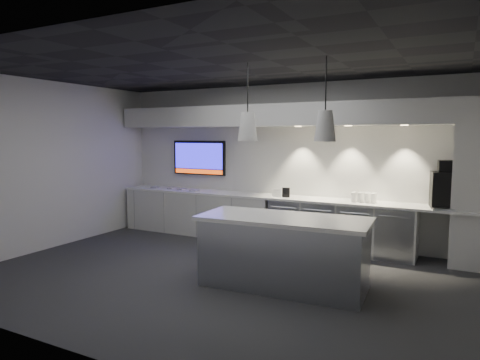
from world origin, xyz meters
The scene contains 27 objects.
floor centered at (0.00, 0.00, 0.00)m, with size 7.00×7.00×0.00m, color #2E2E30.
ceiling centered at (0.00, 0.00, 3.00)m, with size 7.00×7.00×0.00m, color black.
wall_back centered at (0.00, 2.50, 1.50)m, with size 7.00×7.00×0.00m, color silver.
wall_front centered at (0.00, -2.50, 1.50)m, with size 7.00×7.00×0.00m, color silver.
wall_left centered at (-3.50, 0.00, 1.50)m, with size 7.00×7.00×0.00m, color silver.
back_counter centered at (0.00, 2.17, 0.88)m, with size 6.80×0.65×0.04m, color white.
left_base_cabinets centered at (-1.75, 2.17, 0.43)m, with size 3.30×0.63×0.86m, color silver.
fridge_unit_a centered at (0.25, 2.17, 0.42)m, with size 0.60×0.61×0.85m, color #999CA1.
fridge_unit_b centered at (0.88, 2.17, 0.42)m, with size 0.60×0.61×0.85m, color #999CA1.
fridge_unit_c centered at (1.51, 2.17, 0.42)m, with size 0.60×0.61×0.85m, color #999CA1.
fridge_unit_d centered at (2.14, 2.17, 0.42)m, with size 0.60×0.61×0.85m, color #999CA1.
backsplash centered at (1.20, 2.48, 1.55)m, with size 4.60×0.03×1.30m, color silver.
soffit centered at (0.00, 2.20, 2.40)m, with size 6.90×0.60×0.40m, color silver.
column centered at (3.20, 2.20, 1.30)m, with size 0.55×0.55×2.60m, color silver.
wall_tv centered at (-1.90, 2.45, 1.56)m, with size 1.25×0.07×0.72m.
island centered at (0.98, 0.04, 0.48)m, with size 2.31×1.10×0.96m.
bin centered at (-0.16, 0.22, 0.21)m, with size 0.30×0.30×0.42m, color #999CA1.
coffee_machine centered at (2.83, 2.20, 1.21)m, with size 0.48×0.63×0.75m.
sign_black centered at (0.21, 2.09, 0.99)m, with size 0.14×0.02×0.18m, color black.
sign_white centered at (0.01, 2.12, 0.97)m, with size 0.18×0.02×0.14m, color white.
cup_cluster centered at (1.60, 2.17, 0.98)m, with size 0.41×0.19×0.16m, color white, non-canonical shape.
tray_a centered at (-2.84, 2.12, 0.91)m, with size 0.16×0.16×0.03m, color #9E9E9E.
tray_b centered at (-2.40, 2.15, 0.91)m, with size 0.16×0.16×0.03m, color #9E9E9E.
tray_c centered at (-2.13, 2.13, 0.91)m, with size 0.16×0.16×0.03m, color #9E9E9E.
tray_d centered at (-1.79, 2.08, 0.91)m, with size 0.16×0.16×0.03m, color #9E9E9E.
pendant_left centered at (0.45, 0.04, 2.15)m, with size 0.27×0.27×1.08m.
pendant_right centered at (1.52, 0.04, 2.15)m, with size 0.27×0.27×1.08m.
Camera 1 is at (3.05, -5.18, 2.04)m, focal length 32.00 mm.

